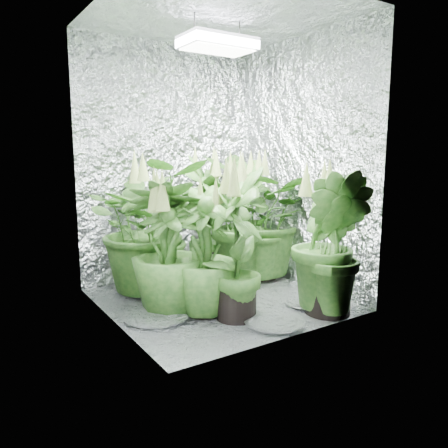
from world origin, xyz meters
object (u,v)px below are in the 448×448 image
object	(u,v)px
plant_d	(168,249)
plant_a	(147,226)
grow_lamp	(218,44)
plant_f	(237,246)
plant_g	(330,245)
plant_c	(236,222)
circulation_fan	(243,256)
plant_h	(204,253)
plant_e	(262,217)
plant_b	(207,219)

from	to	relation	value
plant_d	plant_a	bearing A→B (deg)	83.05
grow_lamp	plant_f	bearing A→B (deg)	-104.41
plant_d	plant_g	world-z (taller)	plant_g
grow_lamp	plant_c	distance (m)	1.41
plant_f	circulation_fan	world-z (taller)	plant_f
plant_a	plant_c	xyz separation A→B (m)	(0.75, -0.12, -0.02)
plant_h	plant_c	bearing A→B (deg)	40.07
grow_lamp	plant_f	size ratio (longest dim) A/B	0.47
plant_a	circulation_fan	bearing A→B (deg)	5.05
plant_f	circulation_fan	xyz separation A→B (m)	(0.70, 0.91, -0.34)
plant_a	plant_c	world-z (taller)	plant_a
plant_g	plant_f	bearing A→B (deg)	155.96
plant_d	circulation_fan	world-z (taller)	plant_d
plant_f	circulation_fan	distance (m)	1.20
plant_e	plant_h	xyz separation A→B (m)	(-0.85, -0.47, -0.11)
circulation_fan	plant_g	bearing A→B (deg)	-112.77
plant_b	plant_d	xyz separation A→B (m)	(-0.64, -0.56, -0.08)
plant_b	plant_h	bearing A→B (deg)	-121.89
circulation_fan	plant_f	bearing A→B (deg)	-144.65
plant_h	plant_d	bearing A→B (deg)	142.89
plant_h	circulation_fan	bearing A→B (deg)	40.94
plant_b	circulation_fan	world-z (taller)	plant_b
grow_lamp	plant_d	size ratio (longest dim) A/B	0.50
circulation_fan	plant_a	bearing A→B (deg)	167.87
grow_lamp	plant_f	distance (m)	1.39
circulation_fan	plant_h	bearing A→B (deg)	-156.24
grow_lamp	plant_c	xyz separation A→B (m)	(0.38, 0.33, -1.32)
grow_lamp	plant_e	distance (m)	1.46
plant_c	plant_d	size ratio (longest dim) A/B	1.11
plant_g	plant_b	bearing A→B (deg)	103.31
circulation_fan	grow_lamp	bearing A→B (deg)	-155.71
plant_b	plant_h	distance (m)	0.84
plant_e	plant_d	bearing A→B (deg)	-162.81
plant_b	plant_f	distance (m)	0.95
plant_f	plant_h	xyz separation A→B (m)	(-0.13, 0.19, -0.07)
grow_lamp	plant_d	distance (m)	1.44
plant_d	circulation_fan	distance (m)	1.21
plant_d	plant_f	world-z (taller)	plant_f
plant_e	plant_b	bearing A→B (deg)	150.03
plant_b	plant_g	size ratio (longest dim) A/B	1.08
plant_g	plant_h	world-z (taller)	plant_g
plant_a	plant_d	distance (m)	0.50
plant_b	circulation_fan	xyz separation A→B (m)	(0.39, 0.01, -0.37)
plant_f	plant_d	bearing A→B (deg)	134.20
plant_e	circulation_fan	world-z (taller)	plant_e
plant_a	plant_f	world-z (taller)	plant_a
plant_d	plant_g	bearing A→B (deg)	-33.24
plant_h	plant_b	bearing A→B (deg)	58.11
plant_h	grow_lamp	bearing A→B (deg)	39.51
plant_b	plant_g	world-z (taller)	plant_b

